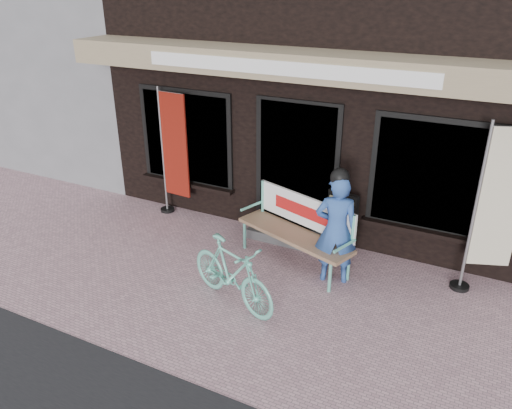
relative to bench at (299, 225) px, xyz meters
The scene contains 9 objects.
ground 1.42m from the bench, 105.83° to the right, with size 70.00×70.00×0.00m, color #BE919B.
storefront 4.44m from the bench, 95.44° to the left, with size 7.00×6.77×6.00m.
neighbor_left_near 10.16m from the bench, 154.35° to the left, with size 10.00×7.00×6.40m, color slate.
bench is the anchor object (origin of this frame).
person 0.70m from the bench, 21.29° to the right, with size 0.65×0.52×1.63m.
bicycle 1.39m from the bench, 104.88° to the right, with size 0.41×1.47×0.88m, color #65C6AF.
nobori_red 2.61m from the bench, 168.10° to the left, with size 0.65×0.26×2.21m.
nobori_cream 2.54m from the bench, ahead, with size 0.68×0.36×2.32m.
menu_stand 0.72m from the bench, 49.14° to the left, with size 0.49×0.22×0.97m.
Camera 1 is at (2.63, -4.69, 3.83)m, focal length 35.00 mm.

